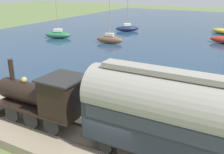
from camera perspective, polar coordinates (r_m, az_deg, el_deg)
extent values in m
cube|color=navy|center=(54.09, 23.13, 8.89)|extent=(80.00, 80.00, 0.01)
cube|color=gray|center=(14.30, 1.21, -15.97)|extent=(5.03, 56.00, 0.59)
cube|color=#4C4742|center=(14.74, 2.82, -13.13)|extent=(0.07, 54.88, 0.12)
cylinder|color=black|center=(15.00, -13.07, -10.27)|extent=(0.12, 1.12, 1.12)
cylinder|color=black|center=(16.14, -9.01, -7.72)|extent=(0.12, 1.12, 1.12)
cylinder|color=black|center=(15.98, -17.29, -8.73)|extent=(0.12, 1.12, 1.12)
cylinder|color=black|center=(17.06, -13.16, -6.46)|extent=(0.12, 1.12, 1.12)
cylinder|color=black|center=(17.04, -20.97, -7.32)|extent=(0.12, 1.12, 1.12)
cylinder|color=black|center=(18.06, -16.86, -5.30)|extent=(0.12, 1.12, 1.12)
cube|color=black|center=(16.31, -15.29, -6.14)|extent=(2.22, 5.63, 0.12)
cylinder|color=black|center=(16.79, -18.29, -3.07)|extent=(1.28, 3.38, 1.28)
cylinder|color=black|center=(18.04, -22.08, -1.97)|extent=(1.22, 0.08, 1.22)
cylinder|color=black|center=(17.10, -21.09, 1.58)|extent=(0.29, 0.29, 1.28)
sphere|color=tan|center=(16.52, -18.58, -0.57)|extent=(0.36, 0.36, 0.36)
cube|color=black|center=(14.74, -10.48, -4.09)|extent=(2.12, 1.97, 1.98)
cube|color=#282828|center=(14.35, -10.74, -0.27)|extent=(2.32, 2.21, 0.10)
cube|color=#2D2823|center=(18.77, -21.90, -6.21)|extent=(2.02, 0.44, 0.32)
cylinder|color=black|center=(12.90, 2.79, -16.08)|extent=(0.12, 0.76, 0.76)
cylinder|color=black|center=(14.22, 5.94, -12.47)|extent=(0.12, 0.76, 0.76)
cylinder|color=black|center=(13.32, -1.50, -14.79)|extent=(0.12, 0.76, 0.76)
cylinder|color=black|center=(14.59, 1.98, -11.44)|extent=(0.12, 0.76, 0.76)
cube|color=black|center=(12.85, 12.64, -15.09)|extent=(2.14, 8.61, 0.16)
cube|color=#232833|center=(12.22, 13.06, -10.44)|extent=(2.37, 8.26, 2.24)
cube|color=#2D333D|center=(12.03, 13.20, -8.83)|extent=(2.40, 7.75, 0.63)
cylinder|color=gray|center=(11.71, 13.48, -5.69)|extent=(2.49, 8.26, 2.49)
cube|color=gray|center=(11.21, 14.02, 0.64)|extent=(0.83, 6.89, 0.24)
ellipsoid|color=#192347|center=(51.40, 3.34, 10.49)|extent=(3.81, 4.62, 1.01)
cylinder|color=#9E8460|center=(51.00, 3.41, 13.97)|extent=(0.10, 0.10, 5.26)
cube|color=silver|center=(51.29, 3.36, 11.30)|extent=(1.56, 1.66, 0.45)
ellipsoid|color=brown|center=(40.38, -0.53, 8.11)|extent=(1.63, 4.33, 1.13)
cylinder|color=#9E8460|center=(39.88, -0.54, 12.57)|extent=(0.10, 0.10, 5.20)
cube|color=silver|center=(40.24, -0.53, 9.21)|extent=(0.79, 1.34, 0.45)
ellipsoid|color=gold|center=(52.70, 23.03, 9.19)|extent=(3.62, 4.89, 0.95)
ellipsoid|color=#236B42|center=(45.37, -11.63, 8.97)|extent=(3.26, 4.68, 1.10)
cylinder|color=#9E8460|center=(44.79, -12.03, 14.64)|extent=(0.10, 0.10, 7.92)
cube|color=silver|center=(45.24, -11.70, 9.93)|extent=(1.44, 1.60, 0.45)
ellipsoid|color=silver|center=(23.00, 6.49, -1.93)|extent=(1.84, 1.87, 0.42)
ellipsoid|color=#B7B2A3|center=(19.96, 3.90, -5.17)|extent=(1.65, 2.35, 0.51)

